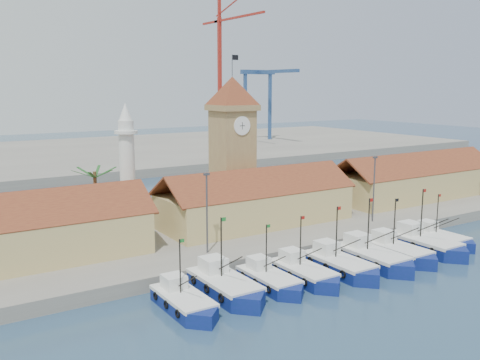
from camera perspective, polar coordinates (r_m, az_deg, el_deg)
ground at (r=58.78m, az=12.90°, el=-10.03°), size 400.00×400.00×0.00m
quay at (r=76.44m, az=-0.01°, el=-4.50°), size 140.00×32.00×1.50m
terminal at (r=154.79m, az=-17.43°, el=2.51°), size 240.00×80.00×2.00m
boat_0 at (r=49.26m, az=-5.90°, el=-12.95°), size 3.29×9.02×6.82m
boat_1 at (r=52.25m, az=-1.44°, el=-11.39°), size 3.83×10.51×7.95m
boat_2 at (r=54.23m, az=3.30°, el=-10.73°), size 3.23×8.85×6.70m
boat_3 at (r=56.35m, az=6.96°, el=-9.94°), size 3.42×9.36×7.09m
boat_4 at (r=59.08m, az=10.77°, el=-9.04°), size 3.66×10.04×7.59m
boat_5 at (r=62.23m, az=14.05°, el=-8.14°), size 3.85×10.54×7.98m
boat_6 at (r=65.31m, az=16.61°, el=-7.45°), size 3.59×9.83×7.44m
boat_7 at (r=69.08m, az=19.28°, el=-6.59°), size 3.89×10.65×8.06m
boat_8 at (r=72.85m, az=20.67°, el=-5.93°), size 3.26×8.93×6.76m
hall_left at (r=61.00m, az=-24.15°, el=-6.00°), size 31.20×10.13×7.61m
hall_center at (r=72.44m, az=1.70°, el=-2.69°), size 27.04×10.13×7.61m
hall_right at (r=93.93m, az=18.05°, el=-0.25°), size 31.20×10.13×7.61m
clock_tower at (r=76.12m, az=-0.82°, el=4.02°), size 5.80×5.80×22.70m
minaret at (r=71.59m, az=-11.94°, el=1.62°), size 3.00×3.00×16.30m
palm_tree at (r=68.73m, az=-15.14°, el=-1.80°), size 5.60×5.03×8.39m
lamp_posts at (r=65.91m, az=5.99°, el=-1.79°), size 80.70×0.25×9.03m
crane_red_right at (r=165.24m, az=-1.93°, el=12.49°), size 1.00×33.45×45.25m
gantry at (r=177.22m, az=2.54°, el=10.01°), size 13.00×22.00×23.20m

